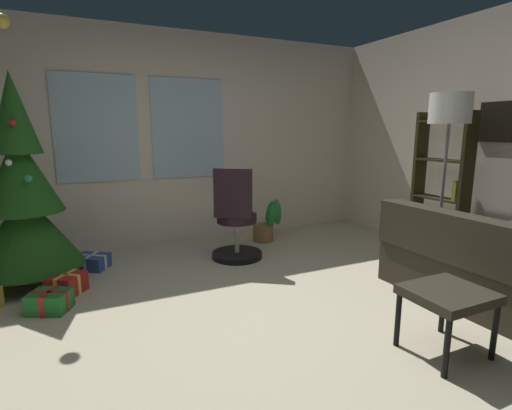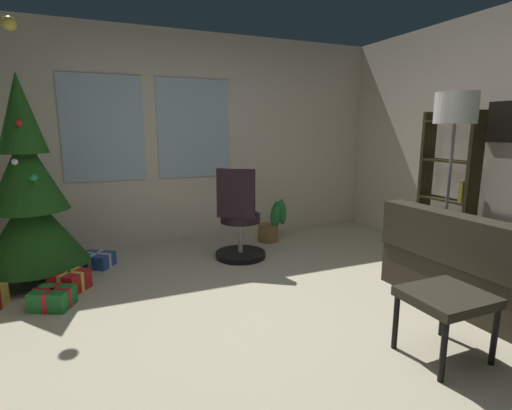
# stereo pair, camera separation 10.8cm
# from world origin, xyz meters

# --- Properties ---
(ground_plane) EXTENTS (5.29, 5.07, 0.10)m
(ground_plane) POSITION_xyz_m (0.00, 0.00, -0.05)
(ground_plane) COLOR #C3B89A
(wall_back_with_windows) EXTENTS (5.29, 0.12, 2.58)m
(wall_back_with_windows) POSITION_xyz_m (-0.02, 2.58, 1.30)
(wall_back_with_windows) COLOR beige
(wall_back_with_windows) RESTS_ON ground_plane
(footstool) EXTENTS (0.48, 0.43, 0.43)m
(footstool) POSITION_xyz_m (0.88, -0.72, 0.37)
(footstool) COLOR #2C281D
(footstool) RESTS_ON ground_plane
(holiday_tree) EXTENTS (0.95, 0.95, 2.35)m
(holiday_tree) POSITION_xyz_m (-1.63, 1.72, 0.79)
(holiday_tree) COLOR #4C331E
(holiday_tree) RESTS_ON ground_plane
(gift_box_red) EXTENTS (0.37, 0.37, 0.18)m
(gift_box_red) POSITION_xyz_m (-1.33, 1.32, 0.09)
(gift_box_red) COLOR red
(gift_box_red) RESTS_ON ground_plane
(gift_box_green) EXTENTS (0.36, 0.34, 0.17)m
(gift_box_green) POSITION_xyz_m (-1.45, 1.00, 0.08)
(gift_box_green) COLOR #1E722D
(gift_box_green) RESTS_ON ground_plane
(gift_box_blue) EXTENTS (0.40, 0.38, 0.15)m
(gift_box_blue) POSITION_xyz_m (-1.11, 1.89, 0.07)
(gift_box_blue) COLOR #2D4C99
(gift_box_blue) RESTS_ON ground_plane
(office_chair) EXTENTS (0.57, 0.58, 1.02)m
(office_chair) POSITION_xyz_m (0.36, 1.54, 0.39)
(office_chair) COLOR black
(office_chair) RESTS_ON ground_plane
(bookshelf) EXTENTS (0.18, 0.64, 1.60)m
(bookshelf) POSITION_xyz_m (2.43, 0.67, 0.71)
(bookshelf) COLOR #302A15
(bookshelf) RESTS_ON ground_plane
(floor_lamp) EXTENTS (0.37, 0.37, 1.74)m
(floor_lamp) POSITION_xyz_m (2.02, 0.31, 1.49)
(floor_lamp) COLOR slate
(floor_lamp) RESTS_ON ground_plane
(potted_plant) EXTENTS (0.37, 0.37, 0.56)m
(potted_plant) POSITION_xyz_m (0.99, 2.01, 0.23)
(potted_plant) COLOR olive
(potted_plant) RESTS_ON ground_plane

